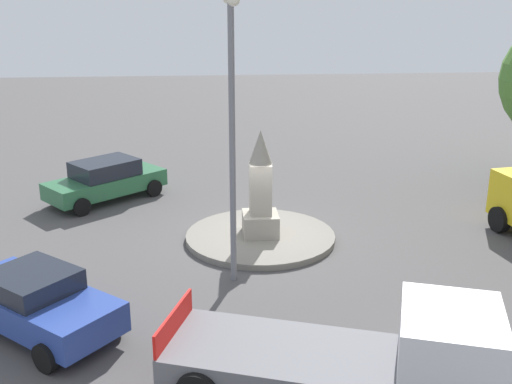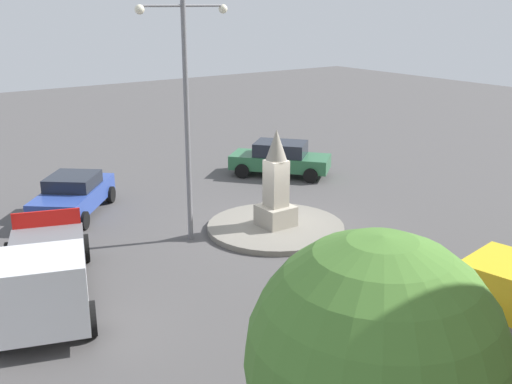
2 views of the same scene
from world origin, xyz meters
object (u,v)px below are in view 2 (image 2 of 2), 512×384
at_px(truck_yellow_far_side, 492,322).
at_px(tree_near_wall, 375,360).
at_px(car_blue_parked_left, 73,194).
at_px(car_green_parked_right, 280,158).
at_px(truck_white_approaching, 43,278).
at_px(streetlamp, 186,95).
at_px(monument, 276,186).

bearing_deg(truck_yellow_far_side, tree_near_wall, 18.35).
height_order(car_blue_parked_left, car_green_parked_right, car_green_parked_right).
bearing_deg(truck_white_approaching, streetlamp, -157.61).
xyz_separation_m(car_green_parked_right, truck_yellow_far_side, (5.38, 14.37, 0.14)).
xyz_separation_m(monument, tree_near_wall, (6.78, 10.91, 1.60)).
bearing_deg(truck_white_approaching, tree_near_wall, 98.51).
relative_size(car_blue_parked_left, truck_white_approaching, 0.67).
xyz_separation_m(streetlamp, car_green_parked_right, (-7.13, -4.39, -3.96)).
bearing_deg(car_green_parked_right, truck_yellow_far_side, 69.48).
bearing_deg(streetlamp, truck_white_approaching, 22.39).
relative_size(streetlamp, car_green_parked_right, 1.78).
distance_m(monument, truck_white_approaching, 8.35).
bearing_deg(car_green_parked_right, car_blue_parked_left, -1.38).
distance_m(car_blue_parked_left, tree_near_wall, 16.77).
distance_m(truck_white_approaching, tree_near_wall, 10.00).
bearing_deg(monument, truck_white_approaching, 8.75).
xyz_separation_m(car_blue_parked_left, tree_near_wall, (1.74, 16.51, 2.40)).
bearing_deg(truck_yellow_far_side, car_blue_parked_left, -74.61).
distance_m(truck_yellow_far_side, truck_white_approaching, 10.57).
bearing_deg(streetlamp, car_green_parked_right, -148.37).
bearing_deg(streetlamp, truck_yellow_far_side, 99.94).
relative_size(car_green_parked_right, truck_yellow_far_side, 0.78).
distance_m(streetlamp, tree_near_wall, 12.65).
relative_size(monument, truck_yellow_far_side, 0.58).
height_order(car_blue_parked_left, truck_yellow_far_side, truck_yellow_far_side).
bearing_deg(car_blue_parked_left, truck_white_approaching, 65.14).
height_order(monument, car_blue_parked_left, monument).
height_order(car_blue_parked_left, tree_near_wall, tree_near_wall).
relative_size(car_blue_parked_left, car_green_parked_right, 0.98).
height_order(streetlamp, truck_white_approaching, streetlamp).
bearing_deg(truck_yellow_far_side, truck_white_approaching, -47.07).
distance_m(car_blue_parked_left, truck_white_approaching, 7.57).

